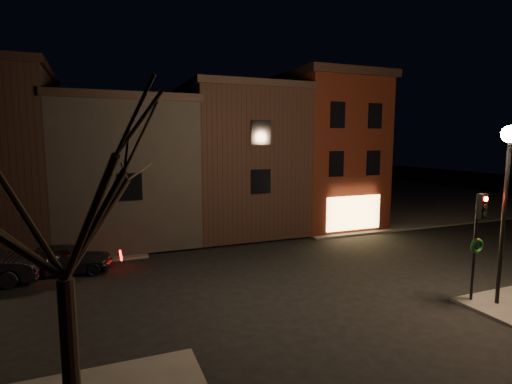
# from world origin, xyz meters

# --- Properties ---
(ground) EXTENTS (120.00, 120.00, 0.00)m
(ground) POSITION_xyz_m (0.00, 0.00, 0.00)
(ground) COLOR black
(ground) RESTS_ON ground
(sidewalk_far_right) EXTENTS (30.00, 30.00, 0.12)m
(sidewalk_far_right) POSITION_xyz_m (20.00, 20.00, 0.06)
(sidewalk_far_right) COLOR #2D2B28
(sidewalk_far_right) RESTS_ON ground
(corner_building) EXTENTS (6.50, 8.50, 10.50)m
(corner_building) POSITION_xyz_m (8.00, 9.47, 5.40)
(corner_building) COLOR #43150B
(corner_building) RESTS_ON ground
(row_building_a) EXTENTS (7.30, 10.30, 9.40)m
(row_building_a) POSITION_xyz_m (1.50, 10.50, 4.83)
(row_building_a) COLOR black
(row_building_a) RESTS_ON ground
(row_building_b) EXTENTS (7.80, 10.30, 8.40)m
(row_building_b) POSITION_xyz_m (-5.75, 10.50, 4.33)
(row_building_b) COLOR black
(row_building_b) RESTS_ON ground
(street_lamp_near) EXTENTS (0.60, 0.60, 6.48)m
(street_lamp_near) POSITION_xyz_m (6.20, -6.00, 5.18)
(street_lamp_near) COLOR black
(street_lamp_near) RESTS_ON sidewalk_near_right
(traffic_signal) EXTENTS (0.58, 0.38, 4.05)m
(traffic_signal) POSITION_xyz_m (5.60, -5.51, 2.81)
(traffic_signal) COLOR black
(traffic_signal) RESTS_ON sidewalk_near_right
(bare_tree_left) EXTENTS (5.60, 5.60, 7.50)m
(bare_tree_left) POSITION_xyz_m (-8.00, -7.00, 5.43)
(bare_tree_left) COLOR black
(bare_tree_left) RESTS_ON sidewalk_near_left
(parked_car_a) EXTENTS (4.28, 2.08, 1.41)m
(parked_car_a) POSITION_xyz_m (-8.88, 3.91, 0.70)
(parked_car_a) COLOR black
(parked_car_a) RESTS_ON ground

